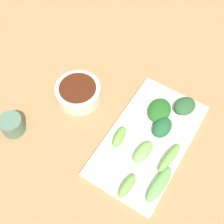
{
  "coord_description": "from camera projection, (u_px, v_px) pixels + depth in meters",
  "views": [
    {
      "loc": [
        0.18,
        -0.32,
        0.71
      ],
      "look_at": [
        -0.03,
        0.01,
        0.05
      ],
      "focal_mm": 47.98,
      "sensor_mm": 36.0,
      "label": 1
    }
  ],
  "objects": [
    {
      "name": "broccoli_stalk_0",
      "position": [
        119.0,
        137.0,
        0.73
      ],
      "size": [
        0.03,
        0.06,
        0.03
      ],
      "primitive_type": "ellipsoid",
      "rotation": [
        0.0,
        0.0,
        0.11
      ],
      "color": "#69AC41",
      "rests_on": "serving_plate"
    },
    {
      "name": "broccoli_stalk_2",
      "position": [
        159.0,
        185.0,
        0.68
      ],
      "size": [
        0.04,
        0.1,
        0.02
      ],
      "primitive_type": "ellipsoid",
      "rotation": [
        0.0,
        0.0,
        -0.09
      ],
      "color": "#60A551",
      "rests_on": "serving_plate"
    },
    {
      "name": "broccoli_stalk_1",
      "position": [
        170.0,
        158.0,
        0.71
      ],
      "size": [
        0.03,
        0.09,
        0.02
      ],
      "primitive_type": "ellipsoid",
      "rotation": [
        0.0,
        0.0,
        -0.12
      ],
      "color": "#69B54A",
      "rests_on": "serving_plate"
    },
    {
      "name": "broccoli_leafy_7",
      "position": [
        185.0,
        106.0,
        0.78
      ],
      "size": [
        0.07,
        0.08,
        0.03
      ],
      "primitive_type": "ellipsoid",
      "rotation": [
        0.0,
        0.0,
        -0.35
      ],
      "color": "#27552A",
      "rests_on": "serving_plate"
    },
    {
      "name": "sauce_bowl",
      "position": [
        78.0,
        92.0,
        0.81
      ],
      "size": [
        0.12,
        0.12,
        0.04
      ],
      "color": "silver",
      "rests_on": "tabletop"
    },
    {
      "name": "broccoli_stalk_5",
      "position": [
        127.0,
        186.0,
        0.67
      ],
      "size": [
        0.03,
        0.06,
        0.02
      ],
      "primitive_type": "ellipsoid",
      "rotation": [
        0.0,
        0.0,
        -0.05
      ],
      "color": "#6AAA47",
      "rests_on": "serving_plate"
    },
    {
      "name": "tabletop",
      "position": [
        119.0,
        127.0,
        0.79
      ],
      "size": [
        2.1,
        2.1,
        0.02
      ],
      "primitive_type": "cube",
      "color": "#95734A",
      "rests_on": "ground"
    },
    {
      "name": "broccoli_stalk_6",
      "position": [
        143.0,
        152.0,
        0.71
      ],
      "size": [
        0.04,
        0.07,
        0.03
      ],
      "primitive_type": "ellipsoid",
      "rotation": [
        0.0,
        0.0,
        -0.15
      ],
      "color": "#72B651",
      "rests_on": "serving_plate"
    },
    {
      "name": "broccoli_leafy_3",
      "position": [
        159.0,
        110.0,
        0.77
      ],
      "size": [
        0.07,
        0.08,
        0.03
      ],
      "primitive_type": "ellipsoid",
      "rotation": [
        0.0,
        0.0,
        0.14
      ],
      "color": "#205C1E",
      "rests_on": "serving_plate"
    },
    {
      "name": "serving_plate",
      "position": [
        148.0,
        139.0,
        0.75
      ],
      "size": [
        0.19,
        0.33,
        0.01
      ],
      "primitive_type": "cube",
      "color": "silver",
      "rests_on": "tabletop"
    },
    {
      "name": "tea_cup",
      "position": [
        12.0,
        125.0,
        0.75
      ],
      "size": [
        0.06,
        0.06,
        0.05
      ],
      "primitive_type": "cylinder",
      "color": "#50735D",
      "rests_on": "tabletop"
    },
    {
      "name": "broccoli_leafy_4",
      "position": [
        162.0,
        127.0,
        0.75
      ],
      "size": [
        0.05,
        0.06,
        0.03
      ],
      "primitive_type": "ellipsoid",
      "rotation": [
        0.0,
        0.0,
        -0.06
      ],
      "color": "#1D562E",
      "rests_on": "serving_plate"
    }
  ]
}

